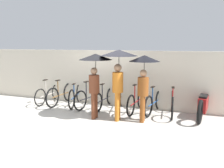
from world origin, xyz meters
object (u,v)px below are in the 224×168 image
(parked_bicycle_2, at_px, (76,95))
(parked_bicycle_7, at_px, (154,102))
(parked_bicycle_0, at_px, (49,94))
(parked_bicycle_5, at_px, (120,99))
(motorcycle, at_px, (203,105))
(parked_bicycle_1, at_px, (61,94))
(pedestrian_leading, at_px, (95,68))
(parked_bicycle_3, at_px, (90,97))
(parked_bicycle_8, at_px, (172,104))
(parked_bicycle_6, at_px, (136,101))
(pedestrian_trailing, at_px, (144,71))
(parked_bicycle_4, at_px, (105,99))
(pedestrian_center, at_px, (119,64))

(parked_bicycle_2, xyz_separation_m, parked_bicycle_7, (2.92, 0.04, -0.01))
(parked_bicycle_0, height_order, parked_bicycle_5, parked_bicycle_5)
(parked_bicycle_7, xyz_separation_m, motorcycle, (1.50, 0.02, 0.04))
(parked_bicycle_1, relative_size, pedestrian_leading, 0.90)
(parked_bicycle_3, bearing_deg, parked_bicycle_2, 99.55)
(parked_bicycle_5, xyz_separation_m, parked_bicycle_8, (1.75, 0.04, -0.00))
(parked_bicycle_6, bearing_deg, pedestrian_trailing, -147.68)
(parked_bicycle_4, relative_size, parked_bicycle_7, 1.01)
(parked_bicycle_5, xyz_separation_m, parked_bicycle_7, (1.17, 0.10, -0.01))
(parked_bicycle_7, distance_m, pedestrian_center, 1.90)
(parked_bicycle_3, bearing_deg, parked_bicycle_6, -79.86)
(parked_bicycle_6, relative_size, pedestrian_trailing, 0.89)
(parked_bicycle_4, bearing_deg, pedestrian_trailing, -113.69)
(pedestrian_leading, distance_m, motorcycle, 3.54)
(parked_bicycle_3, relative_size, parked_bicycle_8, 1.03)
(parked_bicycle_3, relative_size, motorcycle, 0.88)
(parked_bicycle_8, bearing_deg, pedestrian_trailing, 131.42)
(parked_bicycle_5, distance_m, motorcycle, 2.67)
(parked_bicycle_1, relative_size, parked_bicycle_4, 1.03)
(parked_bicycle_0, relative_size, parked_bicycle_3, 1.00)
(parked_bicycle_8, bearing_deg, motorcycle, -89.95)
(parked_bicycle_1, height_order, pedestrian_trailing, pedestrian_trailing)
(pedestrian_center, relative_size, motorcycle, 1.06)
(parked_bicycle_0, height_order, parked_bicycle_3, parked_bicycle_3)
(parked_bicycle_0, bearing_deg, pedestrian_center, -106.69)
(parked_bicycle_1, xyz_separation_m, pedestrian_trailing, (3.29, -0.77, 1.11))
(parked_bicycle_0, xyz_separation_m, parked_bicycle_2, (1.16, -0.00, 0.02))
(parked_bicycle_7, bearing_deg, parked_bicycle_4, 102.71)
(parked_bicycle_6, bearing_deg, parked_bicycle_4, 93.70)
(parked_bicycle_0, xyz_separation_m, pedestrian_leading, (2.42, -1.01, 1.21))
(parked_bicycle_5, relative_size, pedestrian_leading, 0.89)
(pedestrian_leading, bearing_deg, pedestrian_trailing, 6.57)
(parked_bicycle_7, relative_size, parked_bicycle_8, 1.01)
(parked_bicycle_0, xyz_separation_m, parked_bicycle_8, (4.66, -0.01, 0.03))
(parked_bicycle_5, bearing_deg, motorcycle, -98.68)
(parked_bicycle_6, bearing_deg, motorcycle, -80.48)
(parked_bicycle_7, xyz_separation_m, pedestrian_trailing, (-0.21, -0.86, 1.12))
(parked_bicycle_3, height_order, pedestrian_trailing, pedestrian_trailing)
(pedestrian_center, height_order, motorcycle, pedestrian_center)
(parked_bicycle_1, distance_m, parked_bicycle_3, 1.17)
(parked_bicycle_4, height_order, parked_bicycle_5, parked_bicycle_5)
(parked_bicycle_2, relative_size, parked_bicycle_3, 0.99)
(parked_bicycle_5, xyz_separation_m, parked_bicycle_6, (0.58, 0.00, -0.01))
(parked_bicycle_1, bearing_deg, parked_bicycle_3, -84.55)
(parked_bicycle_4, distance_m, parked_bicycle_7, 1.75)
(parked_bicycle_6, bearing_deg, pedestrian_leading, 138.07)
(parked_bicycle_4, xyz_separation_m, pedestrian_leading, (0.09, -1.01, 1.21))
(parked_bicycle_8, height_order, pedestrian_trailing, pedestrian_trailing)
(parked_bicycle_1, xyz_separation_m, parked_bicycle_3, (1.17, 0.03, -0.01))
(parked_bicycle_6, bearing_deg, parked_bicycle_0, 95.51)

